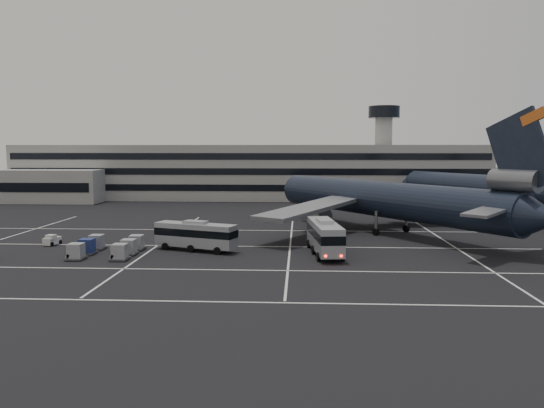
{
  "coord_description": "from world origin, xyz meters",
  "views": [
    {
      "loc": [
        13.21,
        -66.11,
        13.14
      ],
      "look_at": [
        9.19,
        11.27,
        5.0
      ],
      "focal_mm": 35.0,
      "sensor_mm": 36.0,
      "label": 1
    }
  ],
  "objects": [
    {
      "name": "trijet_main",
      "position": [
        26.59,
        16.98,
        5.25
      ],
      "size": [
        40.23,
        50.27,
        18.08
      ],
      "rotation": [
        0.0,
        0.0,
        0.61
      ],
      "color": "black",
      "rests_on": "ground"
    },
    {
      "name": "lane_markings",
      "position": [
        0.95,
        0.72,
        0.01
      ],
      "size": [
        90.0,
        55.62,
        0.01
      ],
      "color": "silver",
      "rests_on": "ground"
    },
    {
      "name": "trijet_far",
      "position": [
        52.38,
        36.1,
        5.43
      ],
      "size": [
        35.32,
        52.43,
        18.08
      ],
      "rotation": [
        0.0,
        0.0,
        0.52
      ],
      "color": "black",
      "rests_on": "ground"
    },
    {
      "name": "bus_far",
      "position": [
        -0.12,
        0.67,
        2.13
      ],
      "size": [
        11.23,
        6.18,
        3.89
      ],
      "rotation": [
        0.0,
        0.0,
        1.22
      ],
      "color": "#A0A3A9",
      "rests_on": "ground"
    },
    {
      "name": "terminal",
      "position": [
        -2.95,
        71.14,
        6.93
      ],
      "size": [
        125.0,
        26.0,
        24.0
      ],
      "color": "gray",
      "rests_on": "ground"
    },
    {
      "name": "hills",
      "position": [
        17.99,
        170.0,
        -12.07
      ],
      "size": [
        352.0,
        180.0,
        44.0
      ],
      "color": "#38332B",
      "rests_on": "ground"
    },
    {
      "name": "tug_a",
      "position": [
        -20.55,
        3.56,
        0.66
      ],
      "size": [
        1.92,
        2.59,
        1.5
      ],
      "rotation": [
        0.0,
        0.0,
        -0.24
      ],
      "color": "silver",
      "rests_on": "ground"
    },
    {
      "name": "ground",
      "position": [
        0.0,
        0.0,
        0.0
      ],
      "size": [
        260.0,
        260.0,
        0.0
      ],
      "primitive_type": "plane",
      "color": "black",
      "rests_on": "ground"
    },
    {
      "name": "uld_cluster",
      "position": [
        -10.54,
        -2.46,
        0.95
      ],
      "size": [
        7.34,
        8.7,
        1.95
      ],
      "rotation": [
        0.0,
        0.0,
        -0.01
      ],
      "color": "#2D2D30",
      "rests_on": "ground"
    },
    {
      "name": "bus_near",
      "position": [
        16.38,
        -0.66,
        2.4
      ],
      "size": [
        4.3,
        12.66,
        4.38
      ],
      "rotation": [
        0.0,
        0.0,
        0.12
      ],
      "color": "#A0A3A9",
      "rests_on": "ground"
    }
  ]
}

